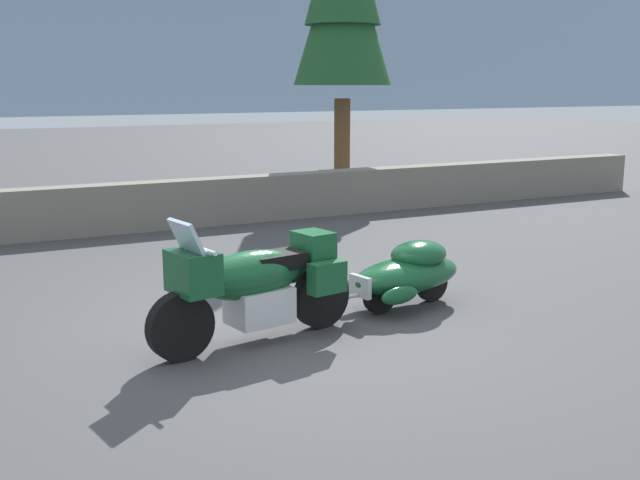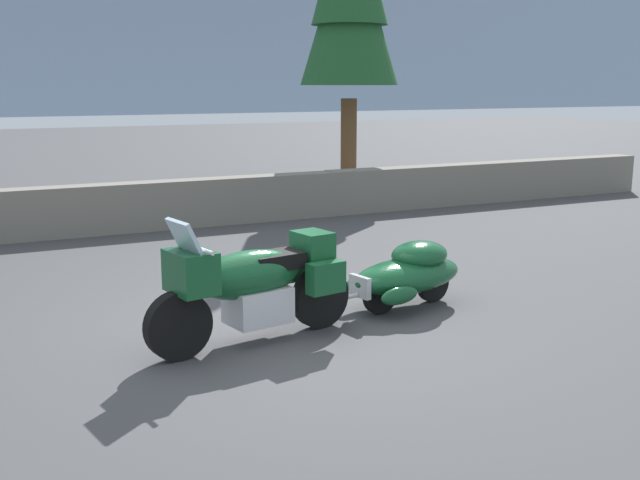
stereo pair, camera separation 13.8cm
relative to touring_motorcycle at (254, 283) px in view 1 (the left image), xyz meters
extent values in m
plane|color=#424244|center=(0.11, 0.15, -0.62)|extent=(80.00, 80.00, 0.00)
cube|color=slate|center=(0.11, 6.46, -0.19)|extent=(8.00, 0.46, 0.85)
cube|color=slate|center=(8.11, 6.49, -0.19)|extent=(8.00, 0.50, 0.86)
cylinder|color=black|center=(-0.81, -0.15, -0.29)|extent=(0.67, 0.26, 0.66)
cylinder|color=black|center=(0.82, 0.15, -0.29)|extent=(0.67, 0.26, 0.66)
cube|color=silver|center=(0.06, 0.01, -0.24)|extent=(0.67, 0.54, 0.36)
ellipsoid|color=#144C28|center=(-0.04, -0.01, 0.09)|extent=(1.26, 0.65, 0.48)
cube|color=#144C28|center=(-0.66, -0.12, 0.21)|extent=(0.45, 0.58, 0.40)
cube|color=#9EB7C6|center=(-0.71, -0.13, 0.54)|extent=(0.26, 0.47, 0.34)
cube|color=black|center=(0.25, 0.05, 0.19)|extent=(0.62, 0.45, 0.16)
cube|color=#144C28|center=(0.72, 0.13, 0.29)|extent=(0.39, 0.45, 0.28)
cube|color=#144C28|center=(0.72, -0.17, 0.01)|extent=(0.42, 0.23, 0.32)
cube|color=#144C28|center=(0.62, 0.42, 0.01)|extent=(0.42, 0.23, 0.32)
cylinder|color=silver|center=(-0.61, -0.11, 0.44)|extent=(0.16, 0.70, 0.04)
cylinder|color=silver|center=(-0.76, -0.14, -0.04)|extent=(0.26, 0.11, 0.54)
cylinder|color=black|center=(1.64, 0.30, -0.40)|extent=(0.45, 0.18, 0.44)
cylinder|color=black|center=(2.45, 0.45, -0.40)|extent=(0.45, 0.18, 0.44)
ellipsoid|color=#144C28|center=(2.05, 0.37, -0.24)|extent=(1.60, 0.94, 0.40)
ellipsoid|color=#144C28|center=(2.23, 0.41, -0.02)|extent=(0.81, 0.68, 0.32)
cube|color=silver|center=(1.35, 0.25, -0.26)|extent=(0.12, 0.33, 0.24)
ellipsoid|color=#144C28|center=(1.70, -0.02, -0.34)|extent=(0.54, 0.23, 0.20)
ellipsoid|color=#144C28|center=(1.59, 0.61, -0.34)|extent=(0.54, 0.23, 0.20)
cylinder|color=silver|center=(0.97, 0.18, -0.35)|extent=(0.70, 0.17, 0.05)
cylinder|color=brown|center=(5.47, 8.25, 0.49)|extent=(0.36, 0.36, 2.22)
cone|color=#1E5128|center=(5.47, 8.25, 3.65)|extent=(2.15, 2.15, 3.51)
camera|label=1|loc=(-2.73, -6.82, 1.94)|focal=42.91mm
camera|label=2|loc=(-2.60, -6.88, 1.94)|focal=42.91mm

